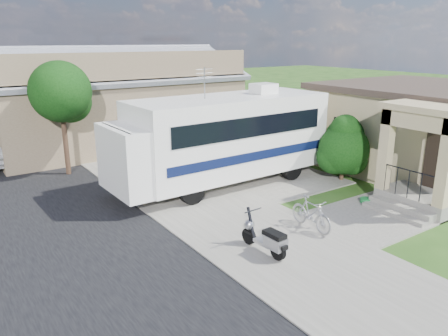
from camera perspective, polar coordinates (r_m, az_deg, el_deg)
ground at (r=13.16m, az=8.05°, el=-7.65°), size 120.00×120.00×0.00m
sidewalk_slab at (r=20.80m, az=-12.92°, el=1.26°), size 4.00×80.00×0.06m
driveway_slab at (r=17.29m, az=1.72°, el=-1.44°), size 7.00×6.00×0.05m
walk_slab at (r=14.65m, az=19.50°, el=-5.80°), size 4.00×3.00×0.05m
house at (r=20.23m, az=24.46°, el=4.85°), size 9.47×7.80×3.54m
warehouse at (r=24.41m, az=-14.54°, el=8.07°), size 12.50×8.40×5.04m
street_tree_a at (r=18.51m, az=-20.30°, el=8.98°), size 2.44×2.40×4.58m
street_tree_b at (r=28.26m, az=-25.61°, el=10.95°), size 2.44×2.40×4.73m
motorhome at (r=16.24m, az=-0.21°, el=4.13°), size 8.56×2.94×4.36m
shrub at (r=17.51m, az=15.34°, el=2.68°), size 2.13×2.04×2.62m
scooter at (r=11.30m, az=5.54°, el=-9.13°), size 0.56×1.60×1.05m
bicycle at (r=12.86m, az=11.30°, el=-6.08°), size 0.51×1.60×0.95m
garden_hose at (r=15.52m, az=18.02°, el=-4.17°), size 0.38×0.38×0.17m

